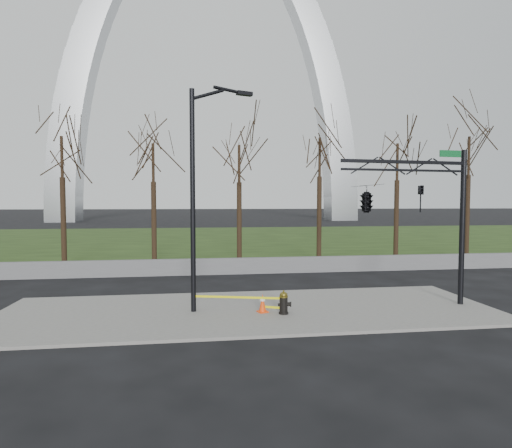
{
  "coord_description": "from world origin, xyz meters",
  "views": [
    {
      "loc": [
        -1.78,
        -14.65,
        4.01
      ],
      "look_at": [
        0.5,
        2.0,
        3.13
      ],
      "focal_mm": 28.57,
      "sensor_mm": 36.0,
      "label": 1
    }
  ],
  "objects": [
    {
      "name": "tree_row",
      "position": [
        -1.99,
        12.0,
        4.67
      ],
      "size": [
        42.01,
        4.0,
        9.34
      ],
      "color": "black",
      "rests_on": "ground"
    },
    {
      "name": "sidewalk",
      "position": [
        0.0,
        0.0,
        0.05
      ],
      "size": [
        18.0,
        6.0,
        0.1
      ],
      "primitive_type": "cube",
      "color": "slate",
      "rests_on": "ground"
    },
    {
      "name": "grass_strip",
      "position": [
        0.0,
        30.0,
        0.03
      ],
      "size": [
        120.0,
        40.0,
        0.06
      ],
      "primitive_type": "cube",
      "color": "#223613",
      "rests_on": "ground"
    },
    {
      "name": "guardrail",
      "position": [
        0.0,
        8.0,
        0.45
      ],
      "size": [
        60.0,
        0.3,
        0.9
      ],
      "primitive_type": "cube",
      "color": "#59595B",
      "rests_on": "ground"
    },
    {
      "name": "caution_tape",
      "position": [
        -0.24,
        -0.43,
        0.58
      ],
      "size": [
        3.15,
        0.78,
        0.43
      ],
      "color": "yellow",
      "rests_on": "ground"
    },
    {
      "name": "street_light",
      "position": [
        -1.83,
        0.06,
        4.69
      ],
      "size": [
        2.33,
        0.86,
        8.21
      ],
      "rotation": [
        0.0,
        0.0,
        0.29
      ],
      "color": "black",
      "rests_on": "ground"
    },
    {
      "name": "ground",
      "position": [
        0.0,
        0.0,
        0.0
      ],
      "size": [
        500.0,
        500.0,
        0.0
      ],
      "primitive_type": "plane",
      "color": "black",
      "rests_on": "ground"
    },
    {
      "name": "fire_hydrant",
      "position": [
        1.11,
        -0.78,
        0.48
      ],
      "size": [
        0.52,
        0.34,
        0.84
      ],
      "rotation": [
        0.0,
        0.0,
        -0.29
      ],
      "color": "black",
      "rests_on": "sidewalk"
    },
    {
      "name": "traffic_signal_mast",
      "position": [
        4.93,
        -0.56,
        4.15
      ],
      "size": [
        5.09,
        2.52,
        6.0
      ],
      "rotation": [
        0.0,
        0.0,
        0.08
      ],
      "color": "black",
      "rests_on": "ground"
    },
    {
      "name": "gateway_arch",
      "position": [
        0.0,
        75.0,
        32.5
      ],
      "size": [
        66.0,
        6.0,
        65.0
      ],
      "primitive_type": null,
      "color": "#B4B6BB",
      "rests_on": "ground"
    },
    {
      "name": "traffic_cone",
      "position": [
        0.4,
        -0.46,
        0.42
      ],
      "size": [
        0.43,
        0.43,
        0.65
      ],
      "rotation": [
        0.0,
        0.0,
        0.35
      ],
      "color": "#FE430D",
      "rests_on": "sidewalk"
    }
  ]
}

